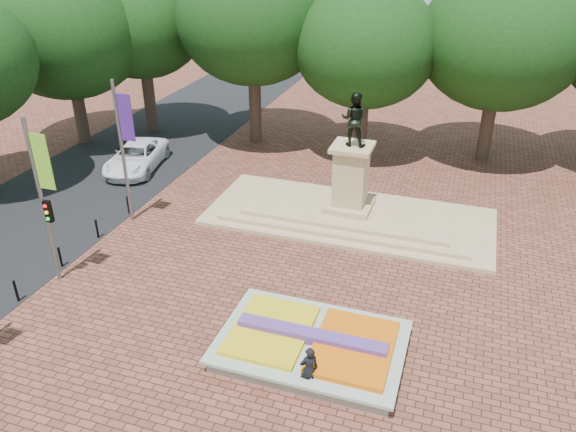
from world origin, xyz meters
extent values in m
plane|color=brown|center=(0.00, 0.00, 0.00)|extent=(90.00, 90.00, 0.00)
cube|color=black|center=(-15.00, 5.00, 0.01)|extent=(9.00, 90.00, 0.02)
cube|color=gray|center=(1.00, -2.00, 0.23)|extent=(6.00, 4.00, 0.45)
cube|color=#A9B5A4|center=(1.00, -2.00, 0.50)|extent=(6.30, 4.30, 0.12)
cube|color=orange|center=(2.45, -2.00, 0.63)|extent=(2.60, 3.40, 0.22)
cube|color=gold|center=(-0.45, -2.00, 0.62)|extent=(2.60, 3.40, 0.18)
cube|color=#592F83|center=(1.00, -2.00, 0.72)|extent=(5.20, 0.55, 0.38)
cube|color=tan|center=(0.00, 8.00, 0.10)|extent=(14.00, 6.00, 0.20)
cube|color=tan|center=(0.00, 8.00, 0.30)|extent=(12.00, 5.00, 0.20)
cube|color=tan|center=(0.00, 8.00, 0.50)|extent=(10.00, 4.00, 0.20)
cube|color=tan|center=(0.00, 8.00, 0.75)|extent=(2.20, 2.20, 0.30)
cube|color=tan|center=(0.00, 8.00, 2.30)|extent=(1.50, 1.50, 2.80)
cube|color=tan|center=(0.00, 8.00, 3.80)|extent=(1.90, 1.90, 0.20)
imported|color=black|center=(0.00, 8.00, 5.15)|extent=(1.22, 0.95, 2.50)
cylinder|color=#392A1F|center=(-16.00, 18.00, 2.00)|extent=(0.80, 0.80, 4.00)
ellipsoid|color=#0E340F|center=(-16.00, 18.00, 6.69)|extent=(8.80, 8.80, 7.48)
cylinder|color=#392A1F|center=(-8.00, 18.00, 2.00)|extent=(0.80, 0.80, 4.00)
ellipsoid|color=#0E340F|center=(-8.00, 18.00, 6.69)|extent=(8.80, 8.80, 7.48)
cylinder|color=#392A1F|center=(-1.00, 18.00, 2.00)|extent=(0.80, 0.80, 4.00)
ellipsoid|color=#0E340F|center=(-1.00, 18.00, 6.69)|extent=(8.80, 8.80, 7.48)
cylinder|color=#392A1F|center=(6.00, 18.00, 2.00)|extent=(0.80, 0.80, 4.00)
ellipsoid|color=#0E340F|center=(6.00, 18.00, 6.69)|extent=(8.80, 8.80, 7.48)
cylinder|color=#392A1F|center=(-19.50, 13.00, 1.92)|extent=(0.80, 0.80, 3.84)
ellipsoid|color=#0E340F|center=(-19.50, 13.00, 6.41)|extent=(8.40, 8.40, 7.14)
cylinder|color=slate|center=(-10.20, -1.00, 3.50)|extent=(0.16, 0.16, 7.00)
cube|color=#80D029|center=(-9.75, -1.00, 5.30)|extent=(0.70, 0.04, 2.20)
cylinder|color=slate|center=(-10.20, 4.50, 3.50)|extent=(0.16, 0.16, 7.00)
cube|color=#4C2085|center=(-9.75, 4.50, 5.30)|extent=(0.70, 0.04, 2.20)
cube|color=black|center=(-10.00, -1.00, 3.20)|extent=(0.28, 0.18, 0.90)
cylinder|color=black|center=(-10.70, -2.80, 0.45)|extent=(0.10, 0.10, 0.90)
sphere|color=black|center=(-10.70, -2.80, 0.92)|extent=(0.12, 0.12, 0.12)
cylinder|color=black|center=(-10.70, -0.20, 0.45)|extent=(0.10, 0.10, 0.90)
sphere|color=black|center=(-10.70, -0.20, 0.92)|extent=(0.12, 0.12, 0.12)
cylinder|color=black|center=(-10.70, 2.40, 0.45)|extent=(0.10, 0.10, 0.90)
sphere|color=black|center=(-10.70, 2.40, 0.92)|extent=(0.12, 0.12, 0.12)
cylinder|color=black|center=(-10.70, 5.00, 0.45)|extent=(0.10, 0.10, 0.90)
sphere|color=black|center=(-10.70, 5.00, 0.92)|extent=(0.12, 0.12, 0.12)
imported|color=white|center=(-13.41, 10.17, 0.77)|extent=(3.56, 5.90, 1.53)
imported|color=black|center=(1.40, -3.63, 0.83)|extent=(0.73, 0.66, 1.67)
camera|label=1|loc=(4.98, -16.36, 13.25)|focal=35.00mm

